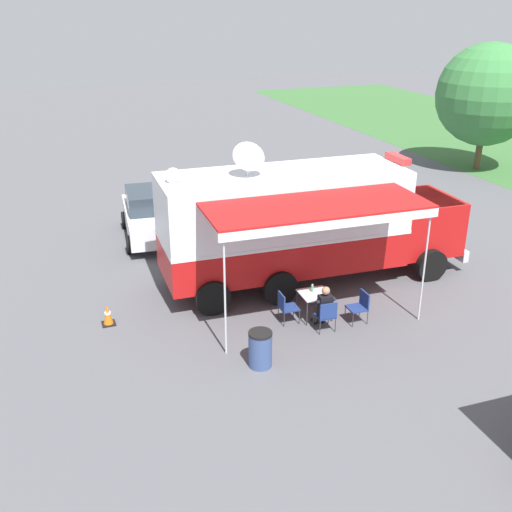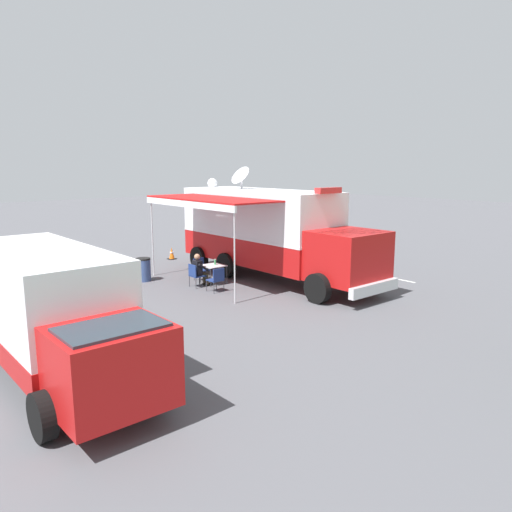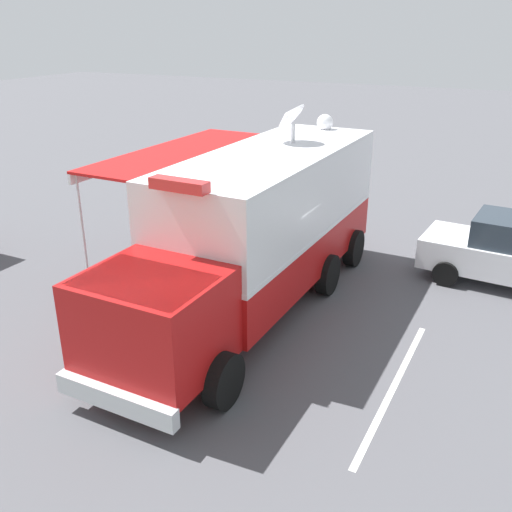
% 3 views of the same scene
% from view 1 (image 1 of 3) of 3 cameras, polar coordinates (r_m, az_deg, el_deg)
% --- Properties ---
extents(ground_plane, '(100.00, 100.00, 0.00)m').
position_cam_1_polar(ground_plane, '(18.71, 2.44, -2.52)').
color(ground_plane, '#515156').
extents(lot_stripe, '(0.29, 4.80, 0.01)m').
position_cam_1_polar(lot_stripe, '(22.79, 5.15, 2.23)').
color(lot_stripe, silver).
rests_on(lot_stripe, ground).
extents(command_truck, '(5.06, 9.57, 4.53)m').
position_cam_1_polar(command_truck, '(18.19, 4.79, 3.29)').
color(command_truck, '#B71414').
rests_on(command_truck, ground).
extents(folding_table, '(0.83, 0.83, 0.73)m').
position_cam_1_polar(folding_table, '(16.51, 5.56, -3.70)').
color(folding_table, silver).
rests_on(folding_table, ground).
extents(water_bottle, '(0.07, 0.07, 0.22)m').
position_cam_1_polar(water_bottle, '(16.52, 5.32, -3.03)').
color(water_bottle, '#3F9959').
rests_on(water_bottle, folding_table).
extents(folding_chair_at_table, '(0.50, 0.50, 0.87)m').
position_cam_1_polar(folding_chair_at_table, '(15.93, 6.65, -5.44)').
color(folding_chair_at_table, navy).
rests_on(folding_chair_at_table, ground).
extents(folding_chair_beside_table, '(0.50, 0.50, 0.87)m').
position_cam_1_polar(folding_chair_beside_table, '(16.27, 2.81, -4.66)').
color(folding_chair_beside_table, navy).
rests_on(folding_chair_beside_table, ground).
extents(folding_chair_spare_by_truck, '(0.49, 0.49, 0.87)m').
position_cam_1_polar(folding_chair_spare_by_truck, '(16.53, 9.80, -4.52)').
color(folding_chair_spare_by_truck, navy).
rests_on(folding_chair_spare_by_truck, ground).
extents(seated_responder, '(0.67, 0.56, 1.25)m').
position_cam_1_polar(seated_responder, '(16.02, 6.39, -4.70)').
color(seated_responder, black).
rests_on(seated_responder, ground).
extents(trash_bin, '(0.57, 0.57, 0.91)m').
position_cam_1_polar(trash_bin, '(14.45, 0.40, -8.76)').
color(trash_bin, '#384C7F').
rests_on(trash_bin, ground).
extents(traffic_cone, '(0.36, 0.36, 0.58)m').
position_cam_1_polar(traffic_cone, '(16.74, -13.80, -5.41)').
color(traffic_cone, black).
rests_on(traffic_cone, ground).
extents(car_behind_truck, '(4.35, 2.31, 1.76)m').
position_cam_1_polar(car_behind_truck, '(22.28, -9.87, 3.88)').
color(car_behind_truck, silver).
rests_on(car_behind_truck, ground).
extents(tree_far_left, '(4.97, 4.97, 6.23)m').
position_cam_1_polar(tree_far_left, '(32.76, 20.95, 14.01)').
color(tree_far_left, brown).
rests_on(tree_far_left, ground).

